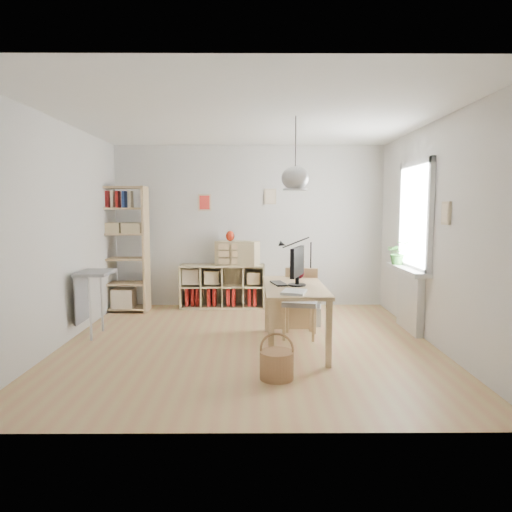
{
  "coord_description": "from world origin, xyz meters",
  "views": [
    {
      "loc": [
        0.07,
        -5.46,
        1.66
      ],
      "look_at": [
        0.1,
        0.3,
        1.05
      ],
      "focal_mm": 32.0,
      "sensor_mm": 36.0,
      "label": 1
    }
  ],
  "objects_px": {
    "cube_shelf": "(221,289)",
    "storage_chest": "(304,311)",
    "chair": "(300,298)",
    "drawer_chest": "(237,253)",
    "tall_bookshelf": "(122,244)",
    "desk": "(294,293)",
    "monitor": "(297,264)"
  },
  "relations": [
    {
      "from": "chair",
      "to": "drawer_chest",
      "type": "xyz_separation_m",
      "value": [
        -0.87,
        1.71,
        0.42
      ]
    },
    {
      "from": "monitor",
      "to": "drawer_chest",
      "type": "relative_size",
      "value": 0.74
    },
    {
      "from": "cube_shelf",
      "to": "chair",
      "type": "xyz_separation_m",
      "value": [
        1.15,
        -1.75,
        0.2
      ]
    },
    {
      "from": "cube_shelf",
      "to": "chair",
      "type": "distance_m",
      "value": 2.1
    },
    {
      "from": "chair",
      "to": "drawer_chest",
      "type": "height_order",
      "value": "drawer_chest"
    },
    {
      "from": "desk",
      "to": "tall_bookshelf",
      "type": "relative_size",
      "value": 0.75
    },
    {
      "from": "tall_bookshelf",
      "to": "chair",
      "type": "bearing_deg",
      "value": -28.45
    },
    {
      "from": "desk",
      "to": "monitor",
      "type": "distance_m",
      "value": 0.35
    },
    {
      "from": "chair",
      "to": "monitor",
      "type": "xyz_separation_m",
      "value": [
        -0.1,
        -0.52,
        0.51
      ]
    },
    {
      "from": "monitor",
      "to": "drawer_chest",
      "type": "height_order",
      "value": "monitor"
    },
    {
      "from": "cube_shelf",
      "to": "monitor",
      "type": "height_order",
      "value": "monitor"
    },
    {
      "from": "tall_bookshelf",
      "to": "monitor",
      "type": "distance_m",
      "value": 3.28
    },
    {
      "from": "desk",
      "to": "monitor",
      "type": "xyz_separation_m",
      "value": [
        0.03,
        -0.04,
        0.35
      ]
    },
    {
      "from": "cube_shelf",
      "to": "monitor",
      "type": "bearing_deg",
      "value": -65.1
    },
    {
      "from": "chair",
      "to": "desk",
      "type": "bearing_deg",
      "value": -93.86
    },
    {
      "from": "tall_bookshelf",
      "to": "desk",
      "type": "bearing_deg",
      "value": -37.01
    },
    {
      "from": "cube_shelf",
      "to": "tall_bookshelf",
      "type": "bearing_deg",
      "value": -169.81
    },
    {
      "from": "desk",
      "to": "chair",
      "type": "distance_m",
      "value": 0.52
    },
    {
      "from": "desk",
      "to": "monitor",
      "type": "height_order",
      "value": "monitor"
    },
    {
      "from": "chair",
      "to": "storage_chest",
      "type": "relative_size",
      "value": 1.38
    },
    {
      "from": "cube_shelf",
      "to": "tall_bookshelf",
      "type": "height_order",
      "value": "tall_bookshelf"
    },
    {
      "from": "desk",
      "to": "chair",
      "type": "xyz_separation_m",
      "value": [
        0.13,
        0.48,
        -0.16
      ]
    },
    {
      "from": "storage_chest",
      "to": "monitor",
      "type": "distance_m",
      "value": 1.48
    },
    {
      "from": "desk",
      "to": "drawer_chest",
      "type": "height_order",
      "value": "drawer_chest"
    },
    {
      "from": "monitor",
      "to": "cube_shelf",
      "type": "bearing_deg",
      "value": 133.42
    },
    {
      "from": "tall_bookshelf",
      "to": "storage_chest",
      "type": "bearing_deg",
      "value": -15.39
    },
    {
      "from": "chair",
      "to": "drawer_chest",
      "type": "bearing_deg",
      "value": 127.77
    },
    {
      "from": "tall_bookshelf",
      "to": "chair",
      "type": "distance_m",
      "value": 3.14
    },
    {
      "from": "desk",
      "to": "cube_shelf",
      "type": "distance_m",
      "value": 2.48
    },
    {
      "from": "cube_shelf",
      "to": "storage_chest",
      "type": "relative_size",
      "value": 2.22
    },
    {
      "from": "desk",
      "to": "tall_bookshelf",
      "type": "bearing_deg",
      "value": 142.99
    },
    {
      "from": "desk",
      "to": "drawer_chest",
      "type": "xyz_separation_m",
      "value": [
        -0.75,
        2.19,
        0.26
      ]
    }
  ]
}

